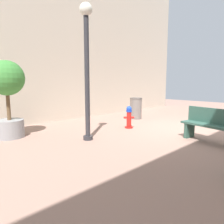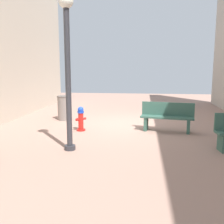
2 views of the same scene
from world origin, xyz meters
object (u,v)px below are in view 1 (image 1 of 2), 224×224
Objects in this scene: street_lamp at (87,57)px; planter_tree at (7,91)px; trash_bin at (136,108)px; fire_hydrant at (129,117)px; bench_near at (213,125)px.

planter_tree is at bearing 40.05° from street_lamp.
street_lamp is at bearing 109.01° from trash_bin.
trash_bin is at bearing -57.64° from fire_hydrant.
bench_near is 4.19m from trash_bin.
planter_tree is 2.60m from street_lamp.
bench_near is 0.46× the size of street_lamp.
street_lamp is (-0.21, 2.06, 1.97)m from fire_hydrant.
trash_bin is (1.30, -3.78, -1.88)m from street_lamp.
bench_near is at bearing -174.33° from fire_hydrant.
fire_hydrant is 4.10m from planter_tree.
trash_bin is (3.94, -1.43, -0.01)m from bench_near.
bench_near is 4.00m from street_lamp.
bench_near is (-2.86, -0.28, 0.09)m from fire_hydrant.
planter_tree is 2.38× the size of trash_bin.
planter_tree is at bearing 40.96° from bench_near.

